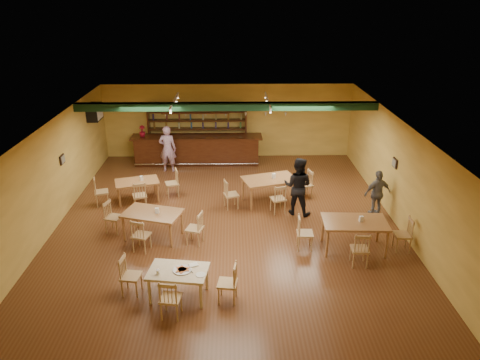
{
  "coord_description": "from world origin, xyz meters",
  "views": [
    {
      "loc": [
        0.15,
        -12.0,
        6.41
      ],
      "look_at": [
        0.39,
        0.6,
        1.15
      ],
      "focal_mm": 34.07,
      "sensor_mm": 36.0,
      "label": 1
    }
  ],
  "objects_px": {
    "dining_table_c": "(153,225)",
    "near_table": "(179,284)",
    "dining_table_b": "(269,190)",
    "bar_counter": "(197,150)",
    "dining_table_a": "(138,191)",
    "patron_right_a": "(298,186)",
    "patron_bar": "(168,149)",
    "dining_table_d": "(354,235)"
  },
  "relations": [
    {
      "from": "dining_table_d",
      "to": "patron_bar",
      "type": "relative_size",
      "value": 0.94
    },
    {
      "from": "dining_table_c",
      "to": "near_table",
      "type": "distance_m",
      "value": 2.88
    },
    {
      "from": "dining_table_b",
      "to": "dining_table_d",
      "type": "height_order",
      "value": "dining_table_d"
    },
    {
      "from": "dining_table_a",
      "to": "near_table",
      "type": "relative_size",
      "value": 1.06
    },
    {
      "from": "near_table",
      "to": "dining_table_b",
      "type": "bearing_deg",
      "value": 72.08
    },
    {
      "from": "dining_table_d",
      "to": "patron_right_a",
      "type": "xyz_separation_m",
      "value": [
        -1.21,
        2.16,
        0.49
      ]
    },
    {
      "from": "dining_table_c",
      "to": "patron_right_a",
      "type": "distance_m",
      "value": 4.46
    },
    {
      "from": "near_table",
      "to": "patron_right_a",
      "type": "relative_size",
      "value": 0.72
    },
    {
      "from": "dining_table_a",
      "to": "bar_counter",
      "type": "bearing_deg",
      "value": 46.88
    },
    {
      "from": "dining_table_b",
      "to": "patron_right_a",
      "type": "distance_m",
      "value": 1.23
    },
    {
      "from": "dining_table_b",
      "to": "patron_bar",
      "type": "distance_m",
      "value": 4.65
    },
    {
      "from": "dining_table_a",
      "to": "dining_table_d",
      "type": "distance_m",
      "value": 7.07
    },
    {
      "from": "dining_table_b",
      "to": "patron_bar",
      "type": "xyz_separation_m",
      "value": [
        -3.62,
        2.87,
        0.47
      ]
    },
    {
      "from": "dining_table_a",
      "to": "patron_right_a",
      "type": "bearing_deg",
      "value": -28.21
    },
    {
      "from": "bar_counter",
      "to": "dining_table_a",
      "type": "bearing_deg",
      "value": -116.43
    },
    {
      "from": "dining_table_b",
      "to": "near_table",
      "type": "relative_size",
      "value": 1.28
    },
    {
      "from": "bar_counter",
      "to": "near_table",
      "type": "xyz_separation_m",
      "value": [
        0.17,
        -8.62,
        -0.22
      ]
    },
    {
      "from": "dining_table_a",
      "to": "patron_bar",
      "type": "distance_m",
      "value": 2.77
    },
    {
      "from": "dining_table_a",
      "to": "near_table",
      "type": "xyz_separation_m",
      "value": [
        1.89,
        -5.16,
        0.01
      ]
    },
    {
      "from": "bar_counter",
      "to": "dining_table_d",
      "type": "xyz_separation_m",
      "value": [
        4.59,
        -6.65,
        -0.15
      ]
    },
    {
      "from": "patron_bar",
      "to": "near_table",
      "type": "bearing_deg",
      "value": 104.75
    },
    {
      "from": "dining_table_c",
      "to": "patron_bar",
      "type": "xyz_separation_m",
      "value": [
        -0.22,
        5.1,
        0.5
      ]
    },
    {
      "from": "bar_counter",
      "to": "patron_right_a",
      "type": "xyz_separation_m",
      "value": [
        3.38,
        -4.5,
        0.34
      ]
    },
    {
      "from": "dining_table_b",
      "to": "dining_table_c",
      "type": "xyz_separation_m",
      "value": [
        -3.4,
        -2.22,
        -0.03
      ]
    },
    {
      "from": "dining_table_a",
      "to": "near_table",
      "type": "bearing_deg",
      "value": -86.62
    },
    {
      "from": "near_table",
      "to": "dining_table_d",
      "type": "bearing_deg",
      "value": 32.13
    },
    {
      "from": "dining_table_c",
      "to": "patron_bar",
      "type": "distance_m",
      "value": 5.13
    },
    {
      "from": "dining_table_d",
      "to": "near_table",
      "type": "relative_size",
      "value": 1.28
    },
    {
      "from": "dining_table_c",
      "to": "dining_table_a",
      "type": "bearing_deg",
      "value": 126.71
    },
    {
      "from": "dining_table_a",
      "to": "dining_table_d",
      "type": "xyz_separation_m",
      "value": [
        6.31,
        -3.2,
        0.07
      ]
    },
    {
      "from": "bar_counter",
      "to": "dining_table_d",
      "type": "distance_m",
      "value": 8.08
    },
    {
      "from": "dining_table_b",
      "to": "dining_table_d",
      "type": "distance_m",
      "value": 3.58
    },
    {
      "from": "patron_right_a",
      "to": "dining_table_a",
      "type": "bearing_deg",
      "value": 10.05
    },
    {
      "from": "dining_table_d",
      "to": "dining_table_b",
      "type": "bearing_deg",
      "value": 127.06
    },
    {
      "from": "patron_bar",
      "to": "dining_table_b",
      "type": "bearing_deg",
      "value": 147.5
    },
    {
      "from": "dining_table_d",
      "to": "dining_table_a",
      "type": "bearing_deg",
      "value": 155.96
    },
    {
      "from": "near_table",
      "to": "patron_right_a",
      "type": "height_order",
      "value": "patron_right_a"
    },
    {
      "from": "dining_table_d",
      "to": "near_table",
      "type": "distance_m",
      "value": 4.84
    },
    {
      "from": "dining_table_a",
      "to": "patron_right_a",
      "type": "distance_m",
      "value": 5.23
    },
    {
      "from": "patron_bar",
      "to": "patron_right_a",
      "type": "relative_size",
      "value": 0.98
    },
    {
      "from": "dining_table_b",
      "to": "dining_table_c",
      "type": "bearing_deg",
      "value": -163.7
    },
    {
      "from": "dining_table_b",
      "to": "patron_bar",
      "type": "relative_size",
      "value": 0.94
    }
  ]
}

